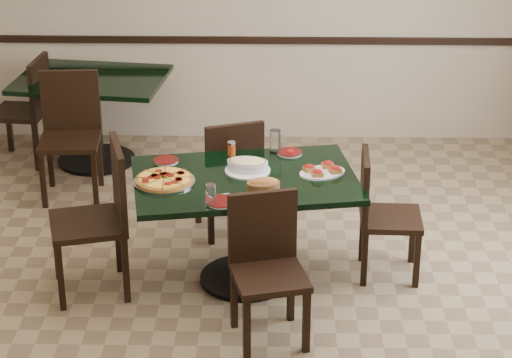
{
  "coord_description": "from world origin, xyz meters",
  "views": [
    {
      "loc": [
        0.17,
        -5.6,
        3.35
      ],
      "look_at": [
        0.06,
        0.0,
        0.82
      ],
      "focal_mm": 70.0,
      "sensor_mm": 36.0,
      "label": 1
    }
  ],
  "objects_px": {
    "main_table": "(245,203)",
    "chair_far": "(231,171)",
    "pepperoni_pizza": "(164,180)",
    "back_chair_near": "(70,127)",
    "bread_basket": "(263,185)",
    "back_table": "(93,103)",
    "chair_right": "(379,209)",
    "back_chair_left": "(29,104)",
    "chair_near": "(266,260)",
    "chair_left": "(102,210)",
    "bruschetta_platter": "(322,170)",
    "lasagna_casserole": "(248,165)"
  },
  "relations": [
    {
      "from": "chair_left",
      "to": "bruschetta_platter",
      "type": "xyz_separation_m",
      "value": [
        1.4,
        0.19,
        0.21
      ]
    },
    {
      "from": "bread_basket",
      "to": "back_table",
      "type": "bearing_deg",
      "value": 114.0
    },
    {
      "from": "chair_near",
      "to": "pepperoni_pizza",
      "type": "height_order",
      "value": "chair_near"
    },
    {
      "from": "main_table",
      "to": "back_chair_left",
      "type": "distance_m",
      "value": 2.71
    },
    {
      "from": "chair_left",
      "to": "lasagna_casserole",
      "type": "bearing_deg",
      "value": 88.02
    },
    {
      "from": "back_table",
      "to": "chair_right",
      "type": "height_order",
      "value": "chair_right"
    },
    {
      "from": "chair_left",
      "to": "lasagna_casserole",
      "type": "height_order",
      "value": "chair_left"
    },
    {
      "from": "main_table",
      "to": "chair_right",
      "type": "height_order",
      "value": "chair_right"
    },
    {
      "from": "back_chair_near",
      "to": "back_table",
      "type": "bearing_deg",
      "value": 79.42
    },
    {
      "from": "chair_right",
      "to": "bruschetta_platter",
      "type": "distance_m",
      "value": 0.49
    },
    {
      "from": "main_table",
      "to": "back_table",
      "type": "xyz_separation_m",
      "value": [
        -1.32,
        1.98,
        -0.04
      ]
    },
    {
      "from": "main_table",
      "to": "chair_far",
      "type": "height_order",
      "value": "chair_far"
    },
    {
      "from": "pepperoni_pizza",
      "to": "bruschetta_platter",
      "type": "distance_m",
      "value": 1.01
    },
    {
      "from": "chair_left",
      "to": "back_chair_left",
      "type": "distance_m",
      "value": 2.31
    },
    {
      "from": "main_table",
      "to": "bread_basket",
      "type": "xyz_separation_m",
      "value": [
        0.12,
        -0.2,
        0.22
      ]
    },
    {
      "from": "main_table",
      "to": "lasagna_casserole",
      "type": "bearing_deg",
      "value": 71.23
    },
    {
      "from": "chair_near",
      "to": "bread_basket",
      "type": "distance_m",
      "value": 0.51
    },
    {
      "from": "chair_far",
      "to": "chair_right",
      "type": "height_order",
      "value": "chair_far"
    },
    {
      "from": "back_chair_near",
      "to": "bread_basket",
      "type": "distance_m",
      "value": 2.2
    },
    {
      "from": "chair_near",
      "to": "back_chair_left",
      "type": "bearing_deg",
      "value": 113.49
    },
    {
      "from": "back_table",
      "to": "chair_far",
      "type": "height_order",
      "value": "chair_far"
    },
    {
      "from": "back_table",
      "to": "pepperoni_pizza",
      "type": "bearing_deg",
      "value": -61.26
    },
    {
      "from": "back_chair_left",
      "to": "pepperoni_pizza",
      "type": "bearing_deg",
      "value": 39.46
    },
    {
      "from": "chair_far",
      "to": "bread_basket",
      "type": "height_order",
      "value": "chair_far"
    },
    {
      "from": "chair_right",
      "to": "lasagna_casserole",
      "type": "distance_m",
      "value": 0.92
    },
    {
      "from": "back_chair_near",
      "to": "back_chair_left",
      "type": "height_order",
      "value": "back_chair_near"
    },
    {
      "from": "main_table",
      "to": "back_chair_near",
      "type": "relative_size",
      "value": 1.59
    },
    {
      "from": "chair_near",
      "to": "back_chair_left",
      "type": "height_order",
      "value": "back_chair_left"
    },
    {
      "from": "back_chair_near",
      "to": "bruschetta_platter",
      "type": "bearing_deg",
      "value": -38.7
    },
    {
      "from": "main_table",
      "to": "bruschetta_platter",
      "type": "bearing_deg",
      "value": -2.28
    },
    {
      "from": "main_table",
      "to": "chair_right",
      "type": "xyz_separation_m",
      "value": [
        0.88,
        0.11,
        -0.09
      ]
    },
    {
      "from": "pepperoni_pizza",
      "to": "bread_basket",
      "type": "distance_m",
      "value": 0.64
    },
    {
      "from": "main_table",
      "to": "pepperoni_pizza",
      "type": "xyz_separation_m",
      "value": [
        -0.5,
        -0.09,
        0.2
      ]
    },
    {
      "from": "main_table",
      "to": "chair_right",
      "type": "bearing_deg",
      "value": -2.42
    },
    {
      "from": "chair_left",
      "to": "pepperoni_pizza",
      "type": "xyz_separation_m",
      "value": [
        0.4,
        0.03,
        0.2
      ]
    },
    {
      "from": "chair_near",
      "to": "chair_left",
      "type": "bearing_deg",
      "value": 140.42
    },
    {
      "from": "main_table",
      "to": "chair_near",
      "type": "xyz_separation_m",
      "value": [
        0.14,
        -0.62,
        -0.07
      ]
    },
    {
      "from": "main_table",
      "to": "bread_basket",
      "type": "distance_m",
      "value": 0.32
    },
    {
      "from": "bruschetta_platter",
      "to": "lasagna_casserole",
      "type": "bearing_deg",
      "value": 153.03
    },
    {
      "from": "chair_right",
      "to": "chair_left",
      "type": "bearing_deg",
      "value": 99.65
    },
    {
      "from": "back_table",
      "to": "chair_near",
      "type": "xyz_separation_m",
      "value": [
        1.47,
        -2.6,
        -0.03
      ]
    },
    {
      "from": "main_table",
      "to": "bread_basket",
      "type": "bearing_deg",
      "value": -69.14
    },
    {
      "from": "bread_basket",
      "to": "chair_far",
      "type": "bearing_deg",
      "value": 96.16
    },
    {
      "from": "pepperoni_pizza",
      "to": "chair_near",
      "type": "bearing_deg",
      "value": -39.49
    },
    {
      "from": "back_chair_near",
      "to": "lasagna_casserole",
      "type": "distance_m",
      "value": 1.92
    },
    {
      "from": "back_chair_left",
      "to": "chair_near",
      "type": "bearing_deg",
      "value": 43.84
    },
    {
      "from": "chair_near",
      "to": "back_chair_left",
      "type": "xyz_separation_m",
      "value": [
        -2.0,
        2.6,
        0.01
      ]
    },
    {
      "from": "chair_far",
      "to": "pepperoni_pizza",
      "type": "relative_size",
      "value": 2.29
    },
    {
      "from": "bread_basket",
      "to": "bruschetta_platter",
      "type": "xyz_separation_m",
      "value": [
        0.37,
        0.27,
        -0.02
      ]
    },
    {
      "from": "back_table",
      "to": "chair_near",
      "type": "distance_m",
      "value": 2.98
    }
  ]
}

